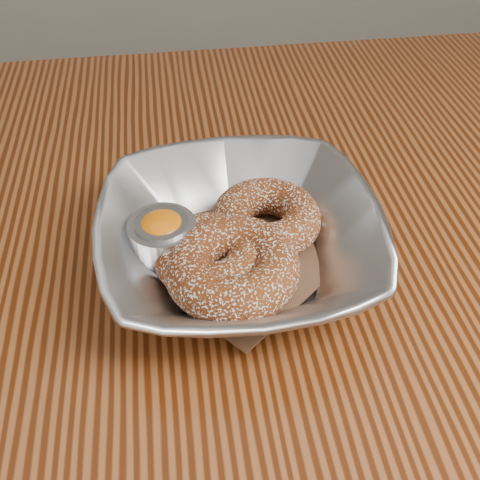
{
  "coord_description": "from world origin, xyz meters",
  "views": [
    {
      "loc": [
        -0.01,
        -0.39,
        1.11
      ],
      "look_at": [
        0.04,
        -0.04,
        0.78
      ],
      "focal_mm": 42.0,
      "sensor_mm": 36.0,
      "label": 1
    }
  ],
  "objects": [
    {
      "name": "table",
      "position": [
        0.0,
        0.0,
        0.65
      ],
      "size": [
        1.2,
        0.8,
        0.75
      ],
      "color": "brown",
      "rests_on": "ground_plane"
    },
    {
      "name": "serving_bowl",
      "position": [
        0.04,
        -0.04,
        0.78
      ],
      "size": [
        0.24,
        0.24,
        0.06
      ],
      "primitive_type": "imported",
      "color": "#B3B5BA",
      "rests_on": "table"
    },
    {
      "name": "parchment",
      "position": [
        0.04,
        -0.04,
        0.76
      ],
      "size": [
        0.2,
        0.2,
        0.0
      ],
      "primitive_type": "cube",
      "rotation": [
        0.0,
        0.0,
        0.69
      ],
      "color": "brown",
      "rests_on": "table"
    },
    {
      "name": "donut_back",
      "position": [
        0.07,
        -0.01,
        0.78
      ],
      "size": [
        0.11,
        0.11,
        0.03
      ],
      "primitive_type": "torus",
      "rotation": [
        0.0,
        0.0,
        0.12
      ],
      "color": "maroon",
      "rests_on": "parchment"
    },
    {
      "name": "donut_front",
      "position": [
        0.03,
        -0.07,
        0.78
      ],
      "size": [
        0.12,
        0.12,
        0.04
      ],
      "primitive_type": "torus",
      "rotation": [
        0.0,
        0.0,
        0.09
      ],
      "color": "maroon",
      "rests_on": "parchment"
    },
    {
      "name": "donut_extra",
      "position": [
        0.01,
        -0.05,
        0.78
      ],
      "size": [
        0.12,
        0.12,
        0.03
      ],
      "primitive_type": "torus",
      "rotation": [
        0.0,
        0.0,
        0.34
      ],
      "color": "maroon",
      "rests_on": "parchment"
    },
    {
      "name": "ramekin",
      "position": [
        -0.03,
        -0.03,
        0.78
      ],
      "size": [
        0.06,
        0.06,
        0.05
      ],
      "color": "#B3B5BA",
      "rests_on": "table"
    }
  ]
}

